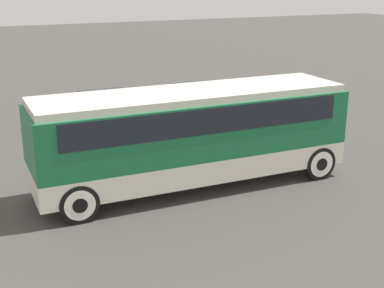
{
  "coord_description": "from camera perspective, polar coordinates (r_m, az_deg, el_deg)",
  "views": [
    {
      "loc": [
        -6.57,
        -14.61,
        6.52
      ],
      "look_at": [
        0.0,
        0.0,
        1.4
      ],
      "focal_mm": 50.0,
      "sensor_mm": 36.0,
      "label": 1
    }
  ],
  "objects": [
    {
      "name": "ground_plane",
      "position": [
        17.29,
        0.0,
        -4.44
      ],
      "size": [
        120.0,
        120.0,
        0.0
      ],
      "primitive_type": "plane",
      "color": "#423F3D"
    },
    {
      "name": "tour_bus",
      "position": [
        16.71,
        0.3,
        1.62
      ],
      "size": [
        9.95,
        2.69,
        3.12
      ],
      "color": "silver",
      "rests_on": "ground_plane"
    },
    {
      "name": "parked_car_mid",
      "position": [
        24.57,
        -9.02,
        3.83
      ],
      "size": [
        4.1,
        1.84,
        1.46
      ],
      "color": "navy",
      "rests_on": "ground_plane"
    },
    {
      "name": "parked_car_near",
      "position": [
        26.31,
        0.56,
        4.88
      ],
      "size": [
        4.17,
        1.96,
        1.38
      ],
      "color": "#7A6B5B",
      "rests_on": "ground_plane"
    }
  ]
}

